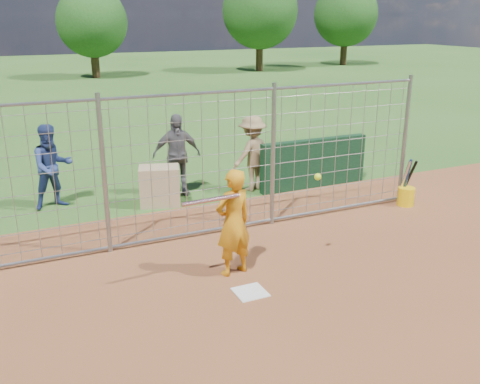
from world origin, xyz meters
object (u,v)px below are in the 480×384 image
bystander_b (177,155)px  bystander_a (52,167)px  bystander_c (252,153)px  bucket_with_bats (406,194)px  equipment_bin (160,186)px  batter (233,223)px

bystander_b → bystander_a: bearing=178.2°
bystander_b → bystander_c: bearing=-9.2°
bystander_a → bucket_with_bats: size_ratio=1.74×
bucket_with_bats → equipment_bin: bearing=154.8°
equipment_bin → bystander_b: bearing=58.7°
bystander_a → bystander_c: size_ratio=1.02×
bystander_c → bucket_with_bats: 3.33m
batter → bystander_a: bystander_a is taller
bystander_a → bystander_c: bearing=-19.2°
bystander_a → bucket_with_bats: bystander_a is taller
batter → equipment_bin: bearing=-99.8°
batter → bucket_with_bats: batter is taller
equipment_bin → batter: bearing=-71.4°
bystander_a → bystander_b: bearing=-16.3°
batter → equipment_bin: (-0.12, 3.43, -0.42)m
bystander_c → equipment_bin: 2.19m
equipment_bin → bucket_with_bats: size_ratio=0.82×
bystander_b → bucket_with_bats: size_ratio=1.81×
batter → equipment_bin: size_ratio=2.04×
bystander_c → bucket_with_bats: size_ratio=1.70×
bystander_b → bucket_with_bats: bystander_b is taller
bystander_c → bucket_with_bats: bystander_c is taller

